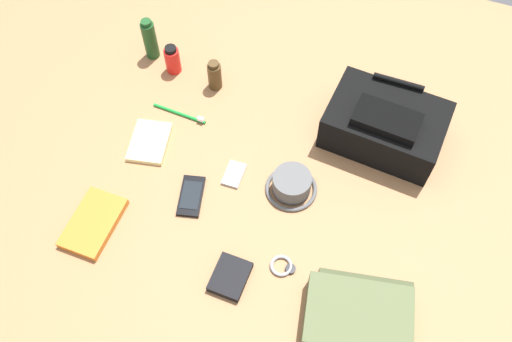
% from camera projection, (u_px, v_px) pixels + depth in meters
% --- Properties ---
extents(ground_plane, '(2.64, 2.02, 0.02)m').
position_uv_depth(ground_plane, '(256.00, 180.00, 1.63)').
color(ground_plane, '#9F6E45').
rests_on(ground_plane, ground).
extents(backpack, '(0.36, 0.26, 0.16)m').
position_uv_depth(backpack, '(385.00, 125.00, 1.63)').
color(backpack, black).
rests_on(backpack, ground_plane).
extents(toiletry_pouch, '(0.29, 0.27, 0.08)m').
position_uv_depth(toiletry_pouch, '(358.00, 316.00, 1.37)').
color(toiletry_pouch, '#56603D').
rests_on(toiletry_pouch, ground_plane).
extents(bucket_hat, '(0.15, 0.15, 0.07)m').
position_uv_depth(bucket_hat, '(292.00, 185.00, 1.57)').
color(bucket_hat, '#5A5A5A').
rests_on(bucket_hat, ground_plane).
extents(shampoo_bottle, '(0.05, 0.05, 0.15)m').
position_uv_depth(shampoo_bottle, '(150.00, 39.00, 1.81)').
color(shampoo_bottle, '#19471E').
rests_on(shampoo_bottle, ground_plane).
extents(sunscreen_spray, '(0.05, 0.05, 0.10)m').
position_uv_depth(sunscreen_spray, '(172.00, 60.00, 1.79)').
color(sunscreen_spray, red).
rests_on(sunscreen_spray, ground_plane).
extents(cologne_bottle, '(0.04, 0.04, 0.11)m').
position_uv_depth(cologne_bottle, '(215.00, 75.00, 1.75)').
color(cologne_bottle, '#473319').
rests_on(cologne_bottle, ground_plane).
extents(paperback_novel, '(0.12, 0.19, 0.02)m').
position_uv_depth(paperback_novel, '(93.00, 223.00, 1.53)').
color(paperback_novel, orange).
rests_on(paperback_novel, ground_plane).
extents(cell_phone, '(0.09, 0.14, 0.01)m').
position_uv_depth(cell_phone, '(191.00, 196.00, 1.58)').
color(cell_phone, black).
rests_on(cell_phone, ground_plane).
extents(media_player, '(0.06, 0.09, 0.01)m').
position_uv_depth(media_player, '(234.00, 174.00, 1.62)').
color(media_player, '#B7B7BC').
rests_on(media_player, ground_plane).
extents(wristwatch, '(0.07, 0.06, 0.01)m').
position_uv_depth(wristwatch, '(283.00, 266.00, 1.47)').
color(wristwatch, '#99999E').
rests_on(wristwatch, ground_plane).
extents(toothbrush, '(0.18, 0.02, 0.02)m').
position_uv_depth(toothbrush, '(182.00, 114.00, 1.73)').
color(toothbrush, '#198C33').
rests_on(toothbrush, ground_plane).
extents(wallet, '(0.09, 0.11, 0.02)m').
position_uv_depth(wallet, '(230.00, 277.00, 1.45)').
color(wallet, black).
rests_on(wallet, ground_plane).
extents(notepad, '(0.14, 0.17, 0.02)m').
position_uv_depth(notepad, '(150.00, 141.00, 1.68)').
color(notepad, beige).
rests_on(notepad, ground_plane).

